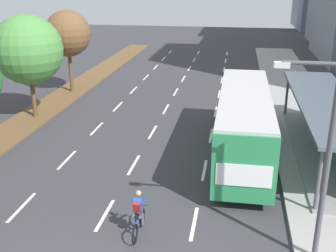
{
  "coord_description": "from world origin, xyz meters",
  "views": [
    {
      "loc": [
        4.75,
        -8.41,
        8.76
      ],
      "look_at": [
        1.28,
        12.12,
        1.2
      ],
      "focal_mm": 44.05,
      "sensor_mm": 36.0,
      "label": 1
    }
  ],
  "objects_px": {
    "cyclist": "(138,215)",
    "streetlight": "(323,151)",
    "median_tree_third": "(28,50)",
    "bus_shelter": "(329,121)",
    "bus": "(244,118)",
    "median_tree_fourth": "(68,34)"
  },
  "relations": [
    {
      "from": "streetlight",
      "to": "cyclist",
      "type": "bearing_deg",
      "value": 175.35
    },
    {
      "from": "bus",
      "to": "streetlight",
      "type": "xyz_separation_m",
      "value": [
        2.17,
        -8.11,
        1.82
      ]
    },
    {
      "from": "bus_shelter",
      "to": "median_tree_third",
      "type": "relative_size",
      "value": 1.98
    },
    {
      "from": "cyclist",
      "to": "median_tree_third",
      "type": "xyz_separation_m",
      "value": [
        -9.75,
        11.6,
        3.68
      ]
    },
    {
      "from": "bus",
      "to": "median_tree_third",
      "type": "bearing_deg",
      "value": 163.53
    },
    {
      "from": "bus_shelter",
      "to": "streetlight",
      "type": "height_order",
      "value": "streetlight"
    },
    {
      "from": "bus",
      "to": "cyclist",
      "type": "relative_size",
      "value": 6.2
    },
    {
      "from": "bus_shelter",
      "to": "cyclist",
      "type": "xyz_separation_m",
      "value": [
        -7.93,
        -8.44,
        -1.08
      ]
    },
    {
      "from": "median_tree_fourth",
      "to": "streetlight",
      "type": "relative_size",
      "value": 0.97
    },
    {
      "from": "median_tree_third",
      "to": "bus",
      "type": "bearing_deg",
      "value": -16.47
    },
    {
      "from": "bus_shelter",
      "to": "median_tree_third",
      "type": "height_order",
      "value": "median_tree_third"
    },
    {
      "from": "cyclist",
      "to": "streetlight",
      "type": "relative_size",
      "value": 0.28
    },
    {
      "from": "cyclist",
      "to": "median_tree_fourth",
      "type": "bearing_deg",
      "value": 118.49
    },
    {
      "from": "bus_shelter",
      "to": "median_tree_fourth",
      "type": "relative_size",
      "value": 2.05
    },
    {
      "from": "bus",
      "to": "median_tree_fourth",
      "type": "xyz_separation_m",
      "value": [
        -13.43,
        10.38,
        2.58
      ]
    },
    {
      "from": "bus_shelter",
      "to": "cyclist",
      "type": "bearing_deg",
      "value": -133.21
    },
    {
      "from": "bus",
      "to": "cyclist",
      "type": "xyz_separation_m",
      "value": [
        -3.65,
        -7.64,
        -1.28
      ]
    },
    {
      "from": "bus_shelter",
      "to": "bus",
      "type": "relative_size",
      "value": 1.14
    },
    {
      "from": "median_tree_third",
      "to": "streetlight",
      "type": "xyz_separation_m",
      "value": [
        15.57,
        -12.07,
        -0.58
      ]
    },
    {
      "from": "bus_shelter",
      "to": "bus",
      "type": "bearing_deg",
      "value": -169.41
    },
    {
      "from": "bus_shelter",
      "to": "median_tree_fourth",
      "type": "bearing_deg",
      "value": 151.6
    },
    {
      "from": "bus_shelter",
      "to": "streetlight",
      "type": "bearing_deg",
      "value": -103.33
    }
  ]
}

